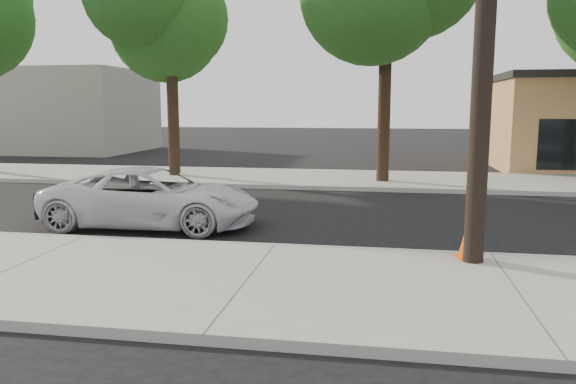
{
  "coord_description": "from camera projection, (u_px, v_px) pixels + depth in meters",
  "views": [
    {
      "loc": [
        2.04,
        -12.49,
        2.8
      ],
      "look_at": [
        0.06,
        -0.93,
        1.0
      ],
      "focal_mm": 35.0,
      "sensor_mm": 36.0,
      "label": 1
    }
  ],
  "objects": [
    {
      "name": "tree_b",
      "position": [
        173.0,
        15.0,
        20.82
      ],
      "size": [
        4.34,
        4.2,
        8.45
      ],
      "color": "black",
      "rests_on": "far_sidewalk"
    },
    {
      "name": "building_far",
      "position": [
        31.0,
        111.0,
        35.38
      ],
      "size": [
        14.0,
        8.0,
        5.0
      ],
      "primitive_type": "cube",
      "color": "gray",
      "rests_on": "ground"
    },
    {
      "name": "ground",
      "position": [
        292.0,
        229.0,
        12.93
      ],
      "size": [
        120.0,
        120.0,
        0.0
      ],
      "primitive_type": "plane",
      "color": "black",
      "rests_on": "ground"
    },
    {
      "name": "far_sidewalk",
      "position": [
        329.0,
        179.0,
        21.2
      ],
      "size": [
        90.0,
        5.0,
        0.15
      ],
      "primitive_type": "cube",
      "color": "gray",
      "rests_on": "ground"
    },
    {
      "name": "traffic_cone",
      "position": [
        469.0,
        237.0,
        9.82
      ],
      "size": [
        0.5,
        0.5,
        0.78
      ],
      "rotation": [
        0.0,
        0.0,
        0.28
      ],
      "color": "#F5550C",
      "rests_on": "near_sidewalk"
    },
    {
      "name": "curb_near",
      "position": [
        275.0,
        248.0,
        10.87
      ],
      "size": [
        90.0,
        0.12,
        0.16
      ],
      "primitive_type": "cube",
      "color": "#9E9B93",
      "rests_on": "ground"
    },
    {
      "name": "near_sidewalk",
      "position": [
        248.0,
        283.0,
        8.73
      ],
      "size": [
        90.0,
        4.4,
        0.15
      ],
      "primitive_type": "cube",
      "color": "gray",
      "rests_on": "ground"
    },
    {
      "name": "police_cruiser",
      "position": [
        153.0,
        198.0,
        13.08
      ],
      "size": [
        5.01,
        2.41,
        1.38
      ],
      "primitive_type": "imported",
      "rotation": [
        0.0,
        0.0,
        1.6
      ],
      "color": "silver",
      "rests_on": "ground"
    }
  ]
}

